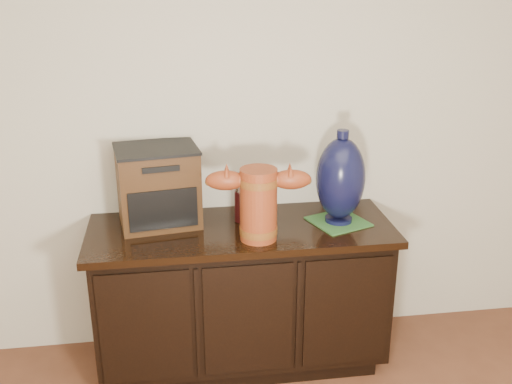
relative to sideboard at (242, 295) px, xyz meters
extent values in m
plane|color=beige|center=(0.00, 0.27, 0.91)|extent=(4.50, 0.00, 4.50)
cube|color=black|center=(0.00, 0.00, -0.35)|extent=(1.29, 0.45, 0.08)
cube|color=black|center=(0.00, 0.00, 0.01)|extent=(1.40, 0.50, 0.64)
cube|color=black|center=(0.00, 0.00, 0.35)|extent=(1.46, 0.56, 0.03)
cube|color=black|center=(-0.47, -0.25, 0.01)|extent=(0.41, 0.01, 0.56)
cube|color=black|center=(0.00, -0.25, 0.01)|extent=(0.41, 0.01, 0.56)
cube|color=black|center=(0.47, -0.25, 0.01)|extent=(0.41, 0.01, 0.56)
cylinder|color=#933C1A|center=(0.06, -0.14, 0.54)|extent=(0.18, 0.18, 0.34)
cylinder|color=#48220D|center=(0.06, -0.14, 0.41)|extent=(0.19, 0.19, 0.03)
cylinder|color=#48220D|center=(0.06, -0.14, 0.65)|extent=(0.19, 0.19, 0.03)
ellipsoid|color=#933C1A|center=(-0.08, -0.12, 0.65)|extent=(0.19, 0.10, 0.09)
ellipsoid|color=#933C1A|center=(0.21, -0.15, 0.65)|extent=(0.19, 0.10, 0.09)
cube|color=#3B220E|center=(-0.38, 0.11, 0.55)|extent=(0.41, 0.34, 0.37)
cube|color=black|center=(-0.36, -0.03, 0.49)|extent=(0.31, 0.05, 0.19)
cube|color=black|center=(-0.38, 0.11, 0.74)|extent=(0.42, 0.36, 0.01)
cube|color=#2E602B|center=(0.48, -0.01, 0.37)|extent=(0.31, 0.31, 0.01)
cylinder|color=black|center=(0.48, -0.01, 0.39)|extent=(0.13, 0.13, 0.02)
ellipsoid|color=black|center=(0.48, -0.01, 0.59)|extent=(0.30, 0.30, 0.40)
cylinder|color=black|center=(0.48, -0.01, 0.81)|extent=(0.06, 0.06, 0.04)
cylinder|color=#5E1012|center=(0.01, 0.08, 0.45)|extent=(0.06, 0.06, 0.16)
cylinder|color=silver|center=(0.01, 0.08, 0.54)|extent=(0.06, 0.06, 0.03)
camera|label=1|loc=(-0.30, -2.60, 1.54)|focal=42.00mm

